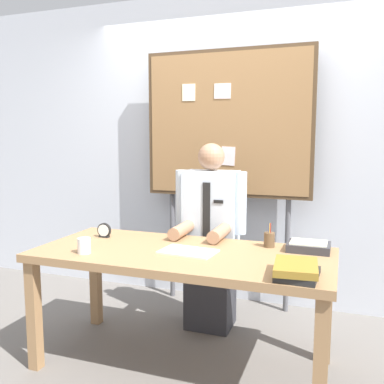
% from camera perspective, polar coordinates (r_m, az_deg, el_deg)
% --- Properties ---
extents(ground_plane, '(12.00, 12.00, 0.00)m').
position_cam_1_polar(ground_plane, '(2.96, -1.29, -22.23)').
color(ground_plane, slate).
extents(back_wall, '(6.40, 0.08, 2.70)m').
position_cam_1_polar(back_wall, '(3.77, 5.57, 5.69)').
color(back_wall, silver).
rests_on(back_wall, ground_plane).
extents(desk, '(1.85, 0.82, 0.76)m').
position_cam_1_polar(desk, '(2.69, -1.33, -9.68)').
color(desk, '#9E754C').
rests_on(desk, ground_plane).
extents(person, '(0.55, 0.56, 1.42)m').
position_cam_1_polar(person, '(3.23, 2.50, -6.95)').
color(person, '#2D2D33').
rests_on(person, ground_plane).
extents(bulletin_board, '(1.42, 0.09, 2.18)m').
position_cam_1_polar(bulletin_board, '(3.58, 4.79, 8.72)').
color(bulletin_board, '#4C3823').
rests_on(bulletin_board, ground_plane).
extents(book_stack, '(0.24, 0.31, 0.07)m').
position_cam_1_polar(book_stack, '(2.24, 13.93, -10.18)').
color(book_stack, '#262626').
rests_on(book_stack, desk).
extents(open_notebook, '(0.36, 0.25, 0.01)m').
position_cam_1_polar(open_notebook, '(2.63, -0.53, -8.05)').
color(open_notebook, '#F4EFCC').
rests_on(open_notebook, desk).
extents(desk_clock, '(0.10, 0.04, 0.10)m').
position_cam_1_polar(desk_clock, '(3.07, -11.77, -5.17)').
color(desk_clock, black).
rests_on(desk_clock, desk).
extents(coffee_mug, '(0.08, 0.08, 0.10)m').
position_cam_1_polar(coffee_mug, '(2.68, -14.35, -7.03)').
color(coffee_mug, white).
rests_on(coffee_mug, desk).
extents(pen_holder, '(0.07, 0.07, 0.16)m').
position_cam_1_polar(pen_holder, '(2.79, 10.40, -6.32)').
color(pen_holder, brown).
rests_on(pen_holder, desk).
extents(paper_tray, '(0.26, 0.20, 0.06)m').
position_cam_1_polar(paper_tray, '(2.76, 15.46, -7.10)').
color(paper_tray, '#333338').
rests_on(paper_tray, desk).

